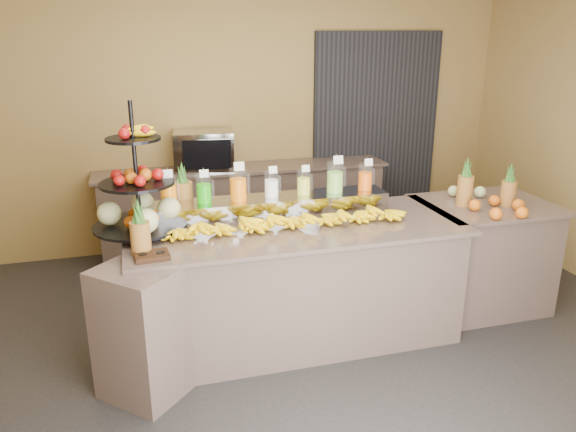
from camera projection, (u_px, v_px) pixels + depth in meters
name	position (u px, v px, depth m)	size (l,w,h in m)	color
ground	(307.00, 356.00, 4.19)	(6.00, 6.00, 0.00)	black
room_envelope	(302.00, 89.00, 4.36)	(6.04, 5.02, 2.82)	olive
buffet_counter	(283.00, 286.00, 4.25)	(2.75, 1.25, 0.93)	gray
right_counter	(481.00, 254.00, 4.85)	(1.08, 0.88, 0.93)	gray
back_ledge	(245.00, 208.00, 6.09)	(3.10, 0.55, 0.93)	gray
pitcher_tray	(272.00, 206.00, 4.37)	(1.85, 0.30, 0.15)	gray
juice_pitcher_orange_a	(168.00, 192.00, 4.11)	(0.12, 0.13, 0.29)	silver
juice_pitcher_green	(204.00, 191.00, 4.18)	(0.11, 0.12, 0.27)	silver
juice_pitcher_orange_b	(238.00, 186.00, 4.24)	(0.13, 0.14, 0.32)	silver
juice_pitcher_milk	(271.00, 186.00, 4.32)	(0.11, 0.11, 0.27)	silver
juice_pitcher_lemon	(304.00, 184.00, 4.39)	(0.11, 0.11, 0.26)	silver
juice_pitcher_lime	(335.00, 179.00, 4.45)	(0.13, 0.14, 0.32)	silver
juice_pitcher_orange_c	(365.00, 178.00, 4.52)	(0.11, 0.12, 0.28)	silver
banana_heap	(290.00, 218.00, 4.12)	(1.82, 0.16, 0.15)	yellow
fruit_stand	(145.00, 200.00, 3.97)	(0.84, 0.84, 0.94)	black
condiment_caddy	(152.00, 256.00, 3.57)	(0.22, 0.16, 0.03)	black
pineapple_left_a	(140.00, 234.00, 3.60)	(0.13, 0.13, 0.38)	brown
pineapple_left_b	(183.00, 196.00, 4.33)	(0.15, 0.15, 0.44)	brown
right_fruit_pile	(491.00, 200.00, 4.52)	(0.47, 0.45, 0.25)	brown
oven_warmer	(204.00, 150.00, 5.78)	(0.60, 0.42, 0.40)	gray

